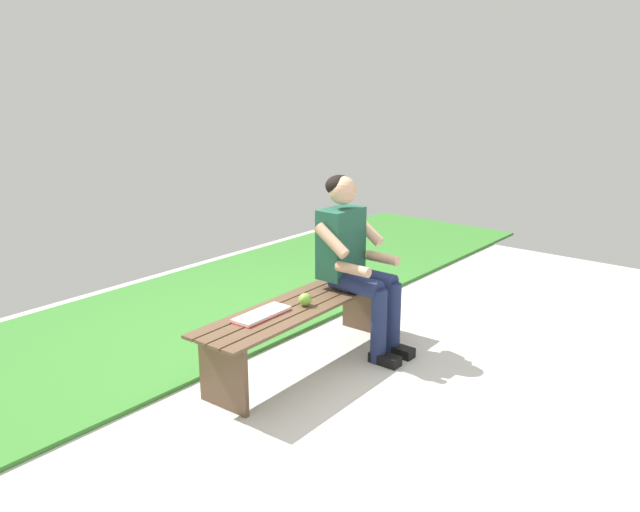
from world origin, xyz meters
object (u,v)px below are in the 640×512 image
at_px(person_seated, 354,257).
at_px(book_open, 262,315).
at_px(bench_near, 303,317).
at_px(apple, 305,299).

height_order(person_seated, book_open, person_seated).
height_order(bench_near, person_seated, person_seated).
height_order(bench_near, apple, apple).
bearing_deg(bench_near, apple, 53.32).
bearing_deg(apple, bench_near, -126.68).
xyz_separation_m(bench_near, person_seated, (-0.45, 0.10, 0.35)).
bearing_deg(person_seated, book_open, -9.30).
distance_m(person_seated, book_open, 0.85).
relative_size(person_seated, book_open, 3.02).
xyz_separation_m(bench_near, apple, (0.04, 0.06, 0.15)).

